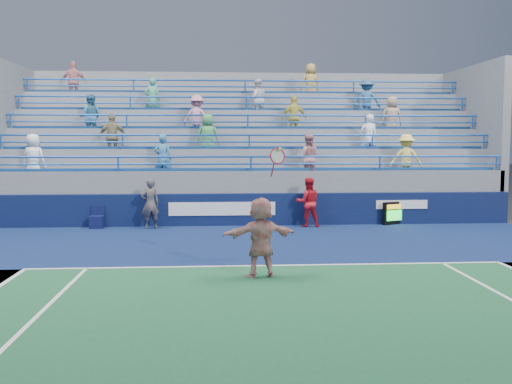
{
  "coord_description": "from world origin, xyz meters",
  "views": [
    {
      "loc": [
        -1.16,
        -12.83,
        2.84
      ],
      "look_at": [
        -0.11,
        2.5,
        1.5
      ],
      "focal_mm": 40.0,
      "sensor_mm": 36.0,
      "label": 1
    }
  ],
  "objects": [
    {
      "name": "sponsor_wall",
      "position": [
        0.0,
        6.5,
        0.55
      ],
      "size": [
        18.0,
        0.32,
        1.1
      ],
      "color": "#0A163A",
      "rests_on": "ground"
    },
    {
      "name": "serve_speed_board",
      "position": [
        5.04,
        6.36,
        0.4
      ],
      "size": [
        1.11,
        0.57,
        0.8
      ],
      "color": "black",
      "rests_on": "ground"
    },
    {
      "name": "ball_girl",
      "position": [
        1.88,
        6.03,
        0.83
      ],
      "size": [
        0.81,
        0.64,
        1.66
      ],
      "primitive_type": "imported",
      "rotation": [
        0.0,
        0.0,
        3.15
      ],
      "color": "red",
      "rests_on": "ground"
    },
    {
      "name": "tennis_player",
      "position": [
        -0.25,
        -1.03,
        0.86
      ],
      "size": [
        1.65,
        0.82,
        2.74
      ],
      "color": "silver",
      "rests_on": "ground"
    },
    {
      "name": "ground",
      "position": [
        0.0,
        0.0,
        0.0
      ],
      "size": [
        120.0,
        120.0,
        0.0
      ],
      "primitive_type": "plane",
      "color": "#333538"
    },
    {
      "name": "line_judge",
      "position": [
        -3.36,
        5.91,
        0.83
      ],
      "size": [
        0.71,
        0.59,
        1.67
      ],
      "primitive_type": "imported",
      "rotation": [
        0.0,
        0.0,
        3.5
      ],
      "color": "#141A37",
      "rests_on": "ground"
    },
    {
      "name": "bleacher_stand",
      "position": [
        -0.0,
        10.27,
        1.55
      ],
      "size": [
        18.0,
        5.6,
        6.13
      ],
      "color": "slate",
      "rests_on": "ground"
    },
    {
      "name": "judge_chair",
      "position": [
        -5.13,
        6.14,
        0.24
      ],
      "size": [
        0.43,
        0.43,
        0.75
      ],
      "color": "#0C123D",
      "rests_on": "ground"
    }
  ]
}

